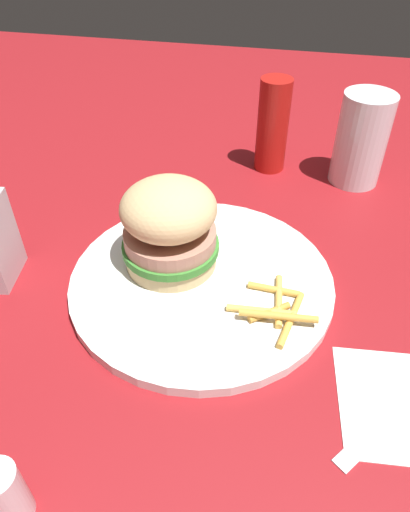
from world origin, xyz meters
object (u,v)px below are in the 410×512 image
at_px(sandwich, 169,226).
at_px(napkin, 404,404).
at_px(fries_pile, 276,309).
at_px(plate, 205,281).
at_px(drink_glass, 360,144).
at_px(ketchup_bottle, 273,126).
at_px(fork, 406,401).
at_px(salt_shaker, 5,494).

bearing_deg(sandwich, napkin, 152.23).
bearing_deg(fries_pile, napkin, 147.99).
bearing_deg(fries_pile, plate, -23.72).
xyz_separation_m(sandwich, drink_glass, (-0.20, -0.24, -0.01)).
bearing_deg(ketchup_bottle, plate, 81.34).
bearing_deg(fries_pile, sandwich, -23.29).
distance_m(sandwich, ketchup_bottle, 0.26).
bearing_deg(ketchup_bottle, sandwich, 71.80).
relative_size(fork, ketchup_bottle, 1.10).
distance_m(ketchup_bottle, salt_shaker, 0.54).
relative_size(fork, drink_glass, 1.16).
distance_m(plate, ketchup_bottle, 0.28).
bearing_deg(salt_shaker, fries_pile, -126.63).
distance_m(sandwich, fork, 0.27).
height_order(sandwich, napkin, sandwich).
bearing_deg(fork, ketchup_bottle, -67.36).
bearing_deg(napkin, fork, -129.24).
xyz_separation_m(drink_glass, ketchup_bottle, (0.12, -0.01, 0.01)).
xyz_separation_m(fries_pile, fork, (-0.12, 0.07, -0.01)).
bearing_deg(napkin, plate, -28.84).
relative_size(fries_pile, drink_glass, 0.75).
relative_size(sandwich, ketchup_bottle, 0.79).
xyz_separation_m(plate, salt_shaker, (0.08, 0.25, 0.02)).
height_order(fork, salt_shaker, salt_shaker).
height_order(fork, drink_glass, drink_glass).
height_order(napkin, salt_shaker, salt_shaker).
height_order(drink_glass, salt_shaker, drink_glass).
relative_size(sandwich, fork, 0.72).
relative_size(plate, napkin, 2.55).
xyz_separation_m(fries_pile, napkin, (-0.12, 0.07, -0.02)).
distance_m(fork, salt_shaker, 0.32).
height_order(fries_pile, ketchup_bottle, ketchup_bottle).
bearing_deg(plate, drink_glass, -122.21).
relative_size(plate, fork, 1.94).
xyz_separation_m(sandwich, napkin, (-0.24, 0.12, -0.06)).
distance_m(napkin, salt_shaker, 0.32).
xyz_separation_m(plate, ketchup_bottle, (-0.04, -0.27, 0.06)).
distance_m(plate, salt_shaker, 0.27).
relative_size(napkin, drink_glass, 0.88).
height_order(napkin, drink_glass, drink_glass).
height_order(fries_pile, salt_shaker, salt_shaker).
xyz_separation_m(plate, fork, (-0.20, 0.11, -0.00)).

